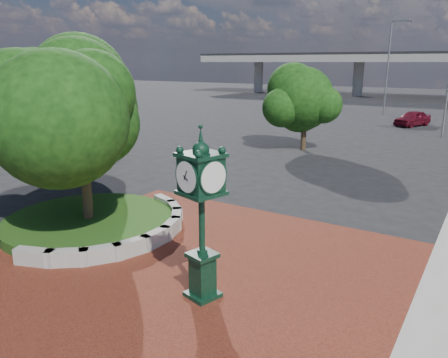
# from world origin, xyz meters

# --- Properties ---
(ground) EXTENTS (200.00, 200.00, 0.00)m
(ground) POSITION_xyz_m (0.00, 0.00, 0.00)
(ground) COLOR black
(ground) RESTS_ON ground
(plaza) EXTENTS (12.00, 12.00, 0.04)m
(plaza) POSITION_xyz_m (0.00, -1.00, 0.02)
(plaza) COLOR #5E2016
(plaza) RESTS_ON ground
(planter_wall) EXTENTS (2.96, 6.77, 0.54)m
(planter_wall) POSITION_xyz_m (-2.71, -0.00, 0.27)
(planter_wall) COLOR #9E9B93
(planter_wall) RESTS_ON ground
(grass_bed) EXTENTS (6.10, 6.10, 0.40)m
(grass_bed) POSITION_xyz_m (-5.00, 0.00, 0.20)
(grass_bed) COLOR #1D4614
(grass_bed) RESTS_ON ground
(tree_planter) EXTENTS (5.20, 5.20, 6.33)m
(tree_planter) POSITION_xyz_m (-5.00, 0.00, 3.72)
(tree_planter) COLOR #38281C
(tree_planter) RESTS_ON ground
(tree_northwest) EXTENTS (5.60, 5.60, 6.93)m
(tree_northwest) POSITION_xyz_m (-13.00, 5.00, 4.12)
(tree_northwest) COLOR #38281C
(tree_northwest) RESTS_ON ground
(tree_street) EXTENTS (4.40, 4.40, 5.45)m
(tree_street) POSITION_xyz_m (-4.00, 18.00, 3.24)
(tree_street) COLOR #38281C
(tree_street) RESTS_ON ground
(post_clock) EXTENTS (1.10, 1.10, 4.43)m
(post_clock) POSITION_xyz_m (1.36, -1.83, 2.43)
(post_clock) COLOR black
(post_clock) RESTS_ON ground
(parked_car) EXTENTS (3.16, 4.55, 1.44)m
(parked_car) POSITION_xyz_m (0.26, 34.59, 0.72)
(parked_car) COLOR maroon
(parked_car) RESTS_ON ground
(street_lamp_far) EXTENTS (2.31, 0.57, 10.31)m
(street_lamp_far) POSITION_xyz_m (-3.98, 42.75, 6.04)
(street_lamp_far) COLOR slate
(street_lamp_far) RESTS_ON ground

